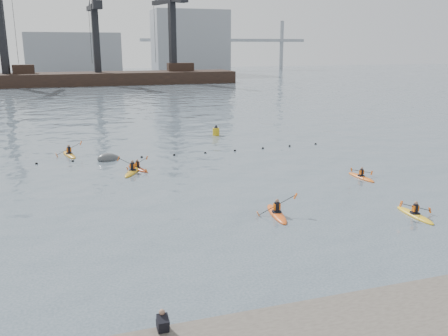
{
  "coord_description": "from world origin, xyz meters",
  "views": [
    {
      "loc": [
        -7.94,
        -19.92,
        9.9
      ],
      "look_at": [
        0.59,
        6.13,
        2.8
      ],
      "focal_mm": 38.0,
      "sensor_mm": 36.0,
      "label": 1
    }
  ],
  "objects_px": {
    "nav_buoy": "(216,132)",
    "kayaker_5": "(69,154)",
    "kayaker_4": "(361,177)",
    "kayaker_3": "(133,171)",
    "mooring_buoy": "(109,160)",
    "kayaker_1": "(415,214)",
    "kayaker_2": "(138,168)",
    "kayaker_0": "(277,213)"
  },
  "relations": [
    {
      "from": "kayaker_3",
      "to": "kayaker_4",
      "type": "relative_size",
      "value": 1.16
    },
    {
      "from": "kayaker_3",
      "to": "mooring_buoy",
      "type": "distance_m",
      "value": 5.27
    },
    {
      "from": "nav_buoy",
      "to": "kayaker_0",
      "type": "bearing_deg",
      "value": -99.24
    },
    {
      "from": "kayaker_3",
      "to": "kayaker_4",
      "type": "distance_m",
      "value": 18.04
    },
    {
      "from": "kayaker_5",
      "to": "mooring_buoy",
      "type": "bearing_deg",
      "value": -54.18
    },
    {
      "from": "kayaker_5",
      "to": "mooring_buoy",
      "type": "height_order",
      "value": "kayaker_5"
    },
    {
      "from": "kayaker_4",
      "to": "kayaker_5",
      "type": "height_order",
      "value": "kayaker_5"
    },
    {
      "from": "kayaker_0",
      "to": "nav_buoy",
      "type": "height_order",
      "value": "kayaker_0"
    },
    {
      "from": "kayaker_2",
      "to": "mooring_buoy",
      "type": "height_order",
      "value": "kayaker_2"
    },
    {
      "from": "kayaker_2",
      "to": "kayaker_3",
      "type": "xyz_separation_m",
      "value": [
        -0.51,
        -0.91,
        0.02
      ]
    },
    {
      "from": "mooring_buoy",
      "to": "kayaker_2",
      "type": "bearing_deg",
      "value": -64.98
    },
    {
      "from": "kayaker_5",
      "to": "kayaker_3",
      "type": "bearing_deg",
      "value": -72.36
    },
    {
      "from": "kayaker_4",
      "to": "mooring_buoy",
      "type": "height_order",
      "value": "kayaker_4"
    },
    {
      "from": "mooring_buoy",
      "to": "nav_buoy",
      "type": "distance_m",
      "value": 15.16
    },
    {
      "from": "kayaker_3",
      "to": "nav_buoy",
      "type": "relative_size",
      "value": 2.54
    },
    {
      "from": "nav_buoy",
      "to": "kayaker_1",
      "type": "bearing_deg",
      "value": -83.05
    },
    {
      "from": "kayaker_3",
      "to": "mooring_buoy",
      "type": "bearing_deg",
      "value": 130.57
    },
    {
      "from": "kayaker_0",
      "to": "kayaker_3",
      "type": "relative_size",
      "value": 1.02
    },
    {
      "from": "kayaker_3",
      "to": "kayaker_4",
      "type": "height_order",
      "value": "kayaker_3"
    },
    {
      "from": "kayaker_2",
      "to": "nav_buoy",
      "type": "height_order",
      "value": "nav_buoy"
    },
    {
      "from": "kayaker_0",
      "to": "nav_buoy",
      "type": "distance_m",
      "value": 26.49
    },
    {
      "from": "kayaker_0",
      "to": "kayaker_5",
      "type": "height_order",
      "value": "kayaker_0"
    },
    {
      "from": "kayaker_1",
      "to": "kayaker_4",
      "type": "height_order",
      "value": "kayaker_1"
    },
    {
      "from": "kayaker_5",
      "to": "nav_buoy",
      "type": "height_order",
      "value": "nav_buoy"
    },
    {
      "from": "kayaker_0",
      "to": "kayaker_3",
      "type": "distance_m",
      "value": 14.46
    },
    {
      "from": "kayaker_3",
      "to": "kayaker_5",
      "type": "bearing_deg",
      "value": 145.9
    },
    {
      "from": "kayaker_2",
      "to": "kayaker_3",
      "type": "bearing_deg",
      "value": -140.68
    },
    {
      "from": "kayaker_1",
      "to": "nav_buoy",
      "type": "relative_size",
      "value": 2.36
    },
    {
      "from": "kayaker_5",
      "to": "nav_buoy",
      "type": "bearing_deg",
      "value": 5.48
    },
    {
      "from": "kayaker_5",
      "to": "mooring_buoy",
      "type": "distance_m",
      "value": 4.46
    },
    {
      "from": "kayaker_5",
      "to": "mooring_buoy",
      "type": "relative_size",
      "value": 1.59
    },
    {
      "from": "kayaker_0",
      "to": "nav_buoy",
      "type": "xyz_separation_m",
      "value": [
        4.25,
        26.14,
        0.32
      ]
    },
    {
      "from": "kayaker_2",
      "to": "kayaker_5",
      "type": "xyz_separation_m",
      "value": [
        -5.32,
        7.06,
        0.02
      ]
    },
    {
      "from": "kayaker_0",
      "to": "nav_buoy",
      "type": "bearing_deg",
      "value": 89.38
    },
    {
      "from": "kayaker_1",
      "to": "kayaker_5",
      "type": "distance_m",
      "value": 30.5
    },
    {
      "from": "nav_buoy",
      "to": "kayaker_5",
      "type": "bearing_deg",
      "value": -161.08
    },
    {
      "from": "kayaker_3",
      "to": "kayaker_5",
      "type": "xyz_separation_m",
      "value": [
        -4.81,
        7.98,
        -0.0
      ]
    },
    {
      "from": "kayaker_0",
      "to": "kayaker_4",
      "type": "bearing_deg",
      "value": 38.48
    },
    {
      "from": "kayaker_1",
      "to": "nav_buoy",
      "type": "xyz_separation_m",
      "value": [
        -3.53,
        28.92,
        0.32
      ]
    },
    {
      "from": "kayaker_2",
      "to": "kayaker_1",
      "type": "bearing_deg",
      "value": -70.53
    },
    {
      "from": "kayaker_0",
      "to": "mooring_buoy",
      "type": "height_order",
      "value": "kayaker_0"
    },
    {
      "from": "kayaker_4",
      "to": "kayaker_5",
      "type": "bearing_deg",
      "value": -39.55
    }
  ]
}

